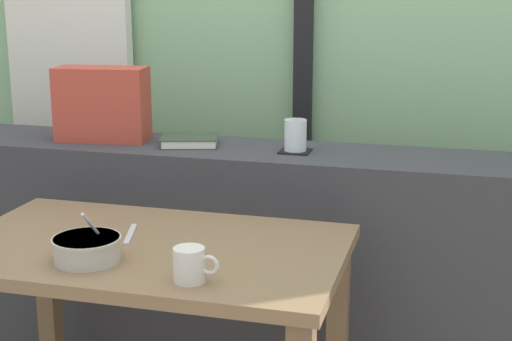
% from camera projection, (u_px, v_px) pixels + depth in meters
% --- Properties ---
extents(curtain_left_panel, '(0.56, 0.06, 2.50)m').
position_uv_depth(curtain_left_panel, '(68.00, 19.00, 3.22)').
color(curtain_left_panel, silver).
rests_on(curtain_left_panel, ground).
extents(window_divider_post, '(0.07, 0.05, 2.60)m').
position_uv_depth(window_divider_post, '(304.00, 9.00, 2.98)').
color(window_divider_post, black).
rests_on(window_divider_post, ground).
extents(dark_console_ledge, '(2.80, 0.36, 0.86)m').
position_uv_depth(dark_console_ledge, '(240.00, 266.00, 2.70)').
color(dark_console_ledge, '#38383D').
rests_on(dark_console_ledge, ground).
extents(breakfast_table, '(1.07, 0.64, 0.71)m').
position_uv_depth(breakfast_table, '(150.00, 285.00, 2.10)').
color(breakfast_table, brown).
rests_on(breakfast_table, ground).
extents(coaster_square, '(0.10, 0.10, 0.00)m').
position_uv_depth(coaster_square, '(295.00, 151.00, 2.53)').
color(coaster_square, black).
rests_on(coaster_square, dark_console_ledge).
extents(juice_glass, '(0.07, 0.07, 0.10)m').
position_uv_depth(juice_glass, '(295.00, 136.00, 2.52)').
color(juice_glass, white).
rests_on(juice_glass, coaster_square).
extents(closed_book, '(0.23, 0.20, 0.03)m').
position_uv_depth(closed_book, '(189.00, 141.00, 2.63)').
color(closed_book, '#334233').
rests_on(closed_book, dark_console_ledge).
extents(throw_pillow, '(0.34, 0.18, 0.26)m').
position_uv_depth(throw_pillow, '(102.00, 104.00, 2.69)').
color(throw_pillow, '#B74233').
rests_on(throw_pillow, dark_console_ledge).
extents(soup_bowl, '(0.18, 0.18, 0.14)m').
position_uv_depth(soup_bowl, '(87.00, 249.00, 1.94)').
color(soup_bowl, '#BCB7A8').
rests_on(soup_bowl, breakfast_table).
extents(fork_utensil, '(0.06, 0.17, 0.01)m').
position_uv_depth(fork_utensil, '(130.00, 234.00, 2.15)').
color(fork_utensil, silver).
rests_on(fork_utensil, breakfast_table).
extents(ceramic_mug, '(0.11, 0.08, 0.08)m').
position_uv_depth(ceramic_mug, '(190.00, 265.00, 1.81)').
color(ceramic_mug, silver).
rests_on(ceramic_mug, breakfast_table).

